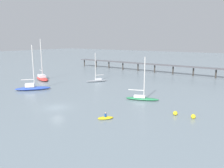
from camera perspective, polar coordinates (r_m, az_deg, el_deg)
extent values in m
plane|color=slate|center=(43.64, -13.96, -5.85)|extent=(400.00, 400.00, 0.00)
cube|color=#4C4C51|center=(86.28, 13.08, 4.73)|extent=(82.50, 4.06, 0.30)
cylinder|color=#38332D|center=(108.35, -7.05, 5.37)|extent=(0.50, 0.50, 2.97)
cylinder|color=#38332D|center=(103.56, -4.06, 5.15)|extent=(0.50, 0.50, 2.97)
cylinder|color=#38332D|center=(99.08, -0.79, 4.89)|extent=(0.50, 0.50, 2.97)
cylinder|color=#38332D|center=(94.95, 2.78, 4.60)|extent=(0.50, 0.50, 2.97)
cylinder|color=#38332D|center=(91.21, 6.65, 4.26)|extent=(0.50, 0.50, 2.97)
cylinder|color=#38332D|center=(87.94, 10.83, 3.87)|extent=(0.50, 0.50, 2.97)
cylinder|color=#38332D|center=(85.16, 15.30, 3.43)|extent=(0.50, 0.50, 2.97)
cylinder|color=#38332D|center=(82.94, 20.03, 2.94)|extent=(0.50, 0.50, 2.97)
cylinder|color=#38332D|center=(81.32, 24.99, 2.40)|extent=(0.50, 0.50, 2.97)
ellipsoid|color=gray|center=(67.98, -3.94, 0.83)|extent=(5.03, 6.25, 0.51)
cube|color=silver|center=(68.04, -3.52, 1.25)|extent=(1.96, 2.17, 0.44)
cylinder|color=silver|center=(67.24, -4.26, 4.46)|extent=(0.20, 0.20, 8.19)
cylinder|color=silver|center=(67.95, -3.21, 2.31)|extent=(1.58, 2.15, 0.16)
ellipsoid|color=#287F4C|center=(47.83, 7.71, -3.75)|extent=(7.14, 4.01, 0.54)
cube|color=silver|center=(47.77, 7.06, -3.15)|extent=(2.65, 1.94, 0.44)
cylinder|color=silver|center=(46.81, 8.28, 1.63)|extent=(0.20, 0.20, 8.61)
cylinder|color=silver|center=(47.55, 6.19, -1.54)|extent=(3.18, 1.31, 0.16)
ellipsoid|color=red|center=(74.30, -17.36, 1.31)|extent=(9.43, 6.30, 0.71)
cube|color=silver|center=(74.88, -17.52, 1.97)|extent=(3.71, 3.08, 0.83)
cylinder|color=silver|center=(73.07, -17.57, 6.17)|extent=(0.23, 0.23, 11.99)
cylinder|color=silver|center=(75.05, -17.68, 3.33)|extent=(3.02, 1.53, 0.18)
ellipsoid|color=#2D4CB7|center=(60.02, -19.53, -1.06)|extent=(7.17, 8.00, 0.84)
cube|color=silver|center=(59.90, -20.24, -0.28)|extent=(2.58, 2.67, 0.91)
cylinder|color=silver|center=(59.09, -19.47, 4.32)|extent=(0.22, 0.22, 10.46)
cylinder|color=silver|center=(59.69, -20.74, 1.04)|extent=(2.12, 2.49, 0.18)
ellipsoid|color=yellow|center=(36.50, -1.69, -8.64)|extent=(2.51, 2.72, 0.35)
cylinder|color=navy|center=(36.35, -1.69, -7.98)|extent=(0.51, 0.51, 0.55)
sphere|color=tan|center=(36.22, -1.69, -7.39)|extent=(0.24, 0.24, 0.24)
sphere|color=yellow|center=(38.84, 20.03, -7.79)|extent=(0.76, 0.76, 0.76)
sphere|color=yellow|center=(39.53, 15.84, -7.18)|extent=(0.76, 0.76, 0.76)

